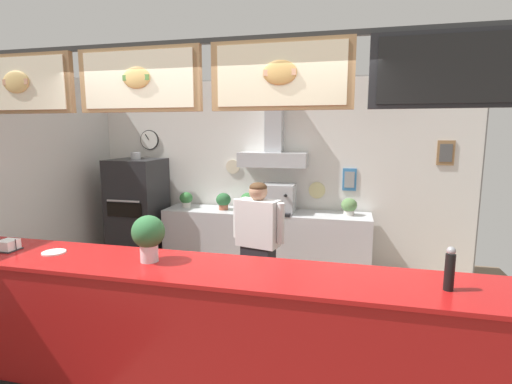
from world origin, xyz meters
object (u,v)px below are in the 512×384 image
object	(u,v)px
shop_worker	(258,246)
potted_rosemary	(248,201)
potted_thyme	(186,199)
napkin_holder	(8,246)
potted_oregano	(223,201)
condiment_plate	(54,252)
pizza_oven	(138,213)
espresso_machine	(278,199)
basil_vase	(148,236)
potted_basil	(349,206)
pepper_grinder	(450,269)

from	to	relation	value
shop_worker	potted_rosemary	world-z (taller)	shop_worker
potted_thyme	napkin_holder	size ratio (longest dim) A/B	1.40
napkin_holder	potted_rosemary	bearing A→B (deg)	63.55
potted_oregano	potted_thyme	bearing A→B (deg)	177.59
potted_oregano	potted_rosemary	bearing A→B (deg)	6.22
potted_rosemary	napkin_holder	bearing A→B (deg)	-116.45
potted_oregano	condiment_plate	size ratio (longest dim) A/B	1.32
potted_rosemary	napkin_holder	world-z (taller)	potted_rosemary
pizza_oven	potted_rosemary	xyz separation A→B (m)	(1.65, 0.15, 0.24)
espresso_machine	potted_rosemary	xyz separation A→B (m)	(-0.44, 0.05, -0.05)
shop_worker	potted_thyme	bearing A→B (deg)	-28.24
potted_oregano	basil_vase	distance (m)	2.64
espresso_machine	potted_basil	xyz separation A→B (m)	(0.96, 0.05, -0.07)
potted_basil	napkin_holder	bearing A→B (deg)	-135.48
condiment_plate	basil_vase	xyz separation A→B (m)	(0.85, 0.00, 0.19)
condiment_plate	potted_thyme	bearing A→B (deg)	90.34
shop_worker	potted_basil	size ratio (longest dim) A/B	6.41
potted_oregano	napkin_holder	distance (m)	2.83
pizza_oven	espresso_machine	bearing A→B (deg)	2.94
potted_rosemary	pepper_grinder	world-z (taller)	pepper_grinder
espresso_machine	pepper_grinder	world-z (taller)	pepper_grinder
basil_vase	pepper_grinder	bearing A→B (deg)	-1.37
espresso_machine	potted_thyme	world-z (taller)	espresso_machine
espresso_machine	potted_rosemary	size ratio (longest dim) A/B	1.82
potted_rosemary	pizza_oven	bearing A→B (deg)	-174.63
espresso_machine	potted_oregano	size ratio (longest dim) A/B	1.91
espresso_machine	napkin_holder	world-z (taller)	espresso_machine
potted_rosemary	napkin_holder	distance (m)	3.01
pizza_oven	shop_worker	world-z (taller)	pizza_oven
pizza_oven	shop_worker	bearing A→B (deg)	-28.42
condiment_plate	napkin_holder	bearing A→B (deg)	-176.05
potted_oregano	napkin_holder	bearing A→B (deg)	-110.42
shop_worker	pepper_grinder	bearing A→B (deg)	151.87
potted_thyme	basil_vase	size ratio (longest dim) A/B	0.65
shop_worker	pepper_grinder	size ratio (longest dim) A/B	5.35
potted_oregano	potted_thyme	size ratio (longest dim) A/B	1.06
espresso_machine	napkin_holder	xyz separation A→B (m)	(-1.78, -2.64, -0.01)
napkin_holder	condiment_plate	size ratio (longest dim) A/B	0.89
espresso_machine	potted_oregano	bearing A→B (deg)	179.34
pizza_oven	potted_rosemary	bearing A→B (deg)	5.37
pizza_oven	condiment_plate	world-z (taller)	pizza_oven
pizza_oven	napkin_holder	xyz separation A→B (m)	(0.31, -2.54, 0.28)
potted_basil	condiment_plate	bearing A→B (deg)	-131.08
potted_rosemary	condiment_plate	distance (m)	2.82
espresso_machine	potted_thyme	distance (m)	1.38
shop_worker	potted_rosemary	size ratio (longest dim) A/B	5.91
potted_oregano	basil_vase	bearing A→B (deg)	-83.85
pepper_grinder	basil_vase	size ratio (longest dim) A/B	0.79
condiment_plate	pizza_oven	bearing A→B (deg)	106.14
shop_worker	potted_basil	bearing A→B (deg)	-111.75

